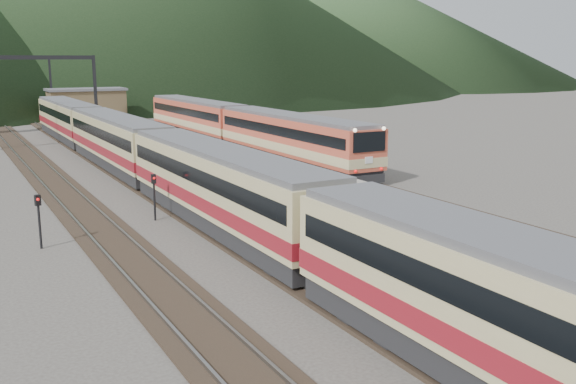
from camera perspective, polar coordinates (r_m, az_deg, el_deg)
track_main at (r=46.74m, az=-14.66°, el=1.99°), size 2.60×200.00×0.23m
track_far at (r=45.81m, az=-20.72°, el=1.42°), size 2.60×200.00×0.23m
track_second at (r=50.70m, az=-1.96°, el=3.11°), size 2.60×200.00×0.23m
platform at (r=46.45m, az=-7.36°, el=2.76°), size 8.00×100.00×1.00m
gantry_near at (r=60.36m, az=-21.16°, el=8.99°), size 9.55×0.25×8.00m
gantry_far at (r=85.19m, az=-23.51°, el=9.39°), size 9.55×0.25×8.00m
station_shed at (r=84.58m, az=-17.47°, el=7.76°), size 9.40×4.40×3.10m
hill_c at (r=247.13m, az=0.73°, el=15.79°), size 160.00×160.00×50.00m
main_train at (r=37.96m, az=-11.47°, el=2.72°), size 2.71×74.37×3.31m
second_train at (r=55.39m, az=-4.55°, el=5.78°), size 2.82×38.43×3.44m
short_signal_b at (r=31.51m, az=-11.82°, el=0.10°), size 0.24×0.19×2.27m
short_signal_c at (r=28.16m, az=-21.28°, el=-1.84°), size 0.26×0.22×2.27m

